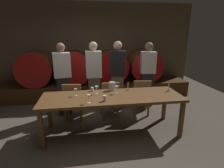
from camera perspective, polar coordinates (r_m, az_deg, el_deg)
name	(u,v)px	position (r m, az deg, el deg)	size (l,w,h in m)	color
ground_plane	(98,133)	(3.73, -4.40, -15.30)	(8.60, 8.60, 0.00)	brown
back_wall	(91,49)	(5.94, -6.85, 11.04)	(6.62, 0.24, 2.83)	brown
barrel_shelf	(93,89)	(5.64, -6.22, -1.63)	(5.96, 0.90, 0.45)	#4C2D16
wine_barrel_far_left	(36,68)	(5.63, -23.03, 4.60)	(0.98, 0.83, 0.98)	brown
wine_barrel_center_left	(74,67)	(5.46, -12.01, 5.23)	(0.98, 0.83, 0.98)	#513319
wine_barrel_center_right	(111,66)	(5.51, -0.48, 5.68)	(0.98, 0.83, 0.98)	brown
wine_barrel_far_right	(144,65)	(5.76, 10.10, 5.89)	(0.98, 0.83, 0.98)	brown
dining_table	(112,99)	(3.45, 0.06, -4.87)	(2.69, 0.87, 0.77)	brown
chair_left	(73,100)	(4.10, -12.35, -4.96)	(0.44, 0.44, 0.88)	olive
chair_center	(110,98)	(4.14, -0.78, -4.38)	(0.43, 0.43, 0.88)	olive
chair_right	(141,95)	(4.34, 9.31, -3.61)	(0.45, 0.45, 0.88)	olive
guest_far_left	(63,79)	(4.35, -15.41, 1.50)	(0.42, 0.31, 1.72)	black
guest_center_left	(94,75)	(4.55, -5.80, 2.73)	(0.39, 0.25, 1.73)	brown
guest_center_right	(117,75)	(4.52, 1.77, 2.82)	(0.43, 0.32, 1.74)	brown
guest_far_right	(148,74)	(4.83, 11.28, 3.14)	(0.41, 0.29, 1.70)	black
candle_left	(128,88)	(3.78, 5.11, -1.18)	(0.05, 0.05, 0.18)	olive
candle_right	(168,89)	(3.87, 17.60, -1.47)	(0.05, 0.05, 0.18)	olive
pitcher	(112,86)	(3.73, 0.02, -0.67)	(0.13, 0.13, 0.18)	silver
wine_glass_far_left	(76,91)	(3.48, -11.52, -2.15)	(0.06, 0.06, 0.14)	white
wine_glass_center_left	(89,97)	(3.08, -7.44, -4.11)	(0.06, 0.06, 0.15)	white
wine_glass_center_right	(97,88)	(3.53, -4.95, -1.31)	(0.07, 0.07, 0.15)	silver
wine_glass_far_right	(117,88)	(3.54, 1.46, -1.27)	(0.08, 0.08, 0.15)	silver
cup_left	(92,89)	(3.70, -6.35, -1.69)	(0.06, 0.06, 0.08)	white
cup_right	(105,98)	(3.16, -2.34, -4.57)	(0.06, 0.06, 0.10)	white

